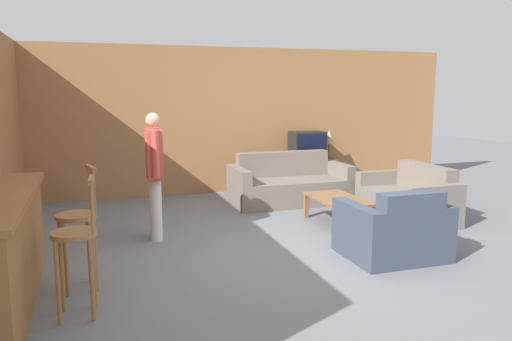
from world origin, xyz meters
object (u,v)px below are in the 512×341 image
at_px(tv, 307,146).
at_px(table_lamp, 329,138).
at_px(loveseat_right, 409,200).
at_px(armchair_near, 394,232).
at_px(bar_chair_near, 77,246).
at_px(tv_unit, 307,175).
at_px(person_by_window, 154,169).
at_px(couch_far, 289,185).
at_px(bar_chair_mid, 78,226).
at_px(coffee_table, 338,201).

distance_m(tv, table_lamp, 0.46).
bearing_deg(loveseat_right, armchair_near, -130.25).
bearing_deg(bar_chair_near, tv_unit, 47.36).
height_order(bar_chair_near, tv, bar_chair_near).
bearing_deg(bar_chair_near, armchair_near, 7.95).
distance_m(loveseat_right, person_by_window, 3.64).
distance_m(bar_chair_near, couch_far, 4.68).
distance_m(armchair_near, tv, 3.89).
distance_m(loveseat_right, tv_unit, 2.48).
bearing_deg(person_by_window, bar_chair_near, -113.67).
height_order(tv_unit, tv, tv).
distance_m(armchair_near, person_by_window, 2.91).
relative_size(bar_chair_near, couch_far, 0.60).
height_order(bar_chair_mid, tv_unit, bar_chair_mid).
xyz_separation_m(couch_far, coffee_table, (0.12, -1.50, 0.04)).
relative_size(bar_chair_near, table_lamp, 2.14).
height_order(couch_far, table_lamp, table_lamp).
bearing_deg(table_lamp, bar_chair_near, -135.71).
bearing_deg(loveseat_right, table_lamp, 91.92).
bearing_deg(coffee_table, armchair_near, -92.14).
relative_size(couch_far, person_by_window, 1.22).
bearing_deg(bar_chair_mid, bar_chair_near, -89.97).
bearing_deg(armchair_near, tv_unit, 80.39).
bearing_deg(bar_chair_near, tv, 47.34).
height_order(loveseat_right, person_by_window, person_by_window).
bearing_deg(coffee_table, couch_far, 94.47).
relative_size(coffee_table, person_by_window, 0.68).
bearing_deg(armchair_near, table_lamp, 74.03).
bearing_deg(tv_unit, armchair_near, -99.61).
height_order(bar_chair_near, person_by_window, person_by_window).
height_order(couch_far, tv, tv).
bearing_deg(armchair_near, person_by_window, 147.78).
xyz_separation_m(couch_far, loveseat_right, (1.23, -1.55, -0.00)).
xyz_separation_m(loveseat_right, tv, (-0.53, 2.42, 0.54)).
distance_m(armchair_near, loveseat_right, 1.81).
bearing_deg(coffee_table, bar_chair_mid, -158.90).
relative_size(tv_unit, table_lamp, 2.13).
bearing_deg(person_by_window, couch_far, 30.97).
xyz_separation_m(bar_chair_near, tv_unit, (3.92, 4.26, -0.32)).
bearing_deg(tv_unit, bar_chair_near, -132.64).
bearing_deg(loveseat_right, person_by_window, 177.78).
bearing_deg(tv, bar_chair_mid, -137.02).
relative_size(coffee_table, table_lamp, 1.97).
height_order(coffee_table, table_lamp, table_lamp).
xyz_separation_m(bar_chair_mid, tv_unit, (3.92, 3.66, -0.32)).
relative_size(coffee_table, tv, 1.76).
bearing_deg(table_lamp, tv_unit, 180.00).
bearing_deg(bar_chair_mid, tv, 42.98).
xyz_separation_m(bar_chair_mid, tv, (3.92, 3.66, 0.23)).
xyz_separation_m(bar_chair_mid, table_lamp, (4.37, 3.66, 0.36)).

